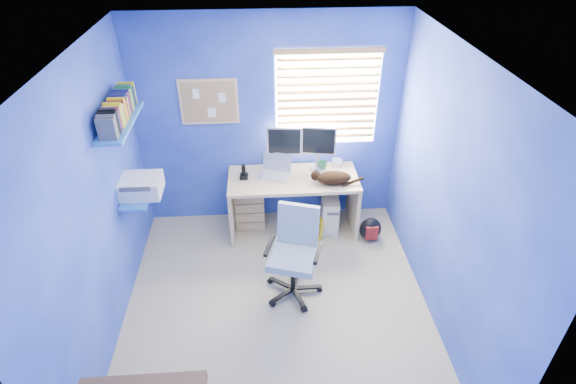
{
  "coord_description": "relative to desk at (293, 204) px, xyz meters",
  "views": [
    {
      "loc": [
        -0.11,
        -3.08,
        3.46
      ],
      "look_at": [
        0.15,
        0.65,
        0.95
      ],
      "focal_mm": 28.0,
      "sensor_mm": 36.0,
      "label": 1
    }
  ],
  "objects": [
    {
      "name": "mug",
      "position": [
        0.36,
        0.16,
        0.42
      ],
      "size": [
        0.1,
        0.09,
        0.1
      ],
      "primitive_type": "imported",
      "color": "#226744",
      "rests_on": "desk"
    },
    {
      "name": "window_blinds",
      "position": [
        0.4,
        0.31,
        1.18
      ],
      "size": [
        1.15,
        0.05,
        1.1
      ],
      "color": "white",
      "rests_on": "ground"
    },
    {
      "name": "floor",
      "position": [
        -0.25,
        -1.26,
        -0.37
      ],
      "size": [
        3.0,
        3.2,
        0.0
      ],
      "primitive_type": "cube",
      "color": "#C5B489",
      "rests_on": "ground"
    },
    {
      "name": "backpack",
      "position": [
        0.9,
        -0.26,
        -0.22
      ],
      "size": [
        0.26,
        0.2,
        0.3
      ],
      "primitive_type": "ellipsoid",
      "rotation": [
        0.0,
        0.0,
        0.03
      ],
      "color": "black",
      "rests_on": "floor"
    },
    {
      "name": "tower_pc",
      "position": [
        0.45,
        0.01,
        -0.14
      ],
      "size": [
        0.23,
        0.45,
        0.45
      ],
      "primitive_type": "cube",
      "rotation": [
        0.0,
        0.0,
        -0.08
      ],
      "color": "beige",
      "rests_on": "floor"
    },
    {
      "name": "yellow_book",
      "position": [
        0.31,
        -0.19,
        -0.25
      ],
      "size": [
        0.03,
        0.17,
        0.24
      ],
      "primitive_type": "cube",
      "color": "yellow",
      "rests_on": "floor"
    },
    {
      "name": "cd_spindle",
      "position": [
        0.55,
        0.25,
        0.41
      ],
      "size": [
        0.13,
        0.13,
        0.07
      ],
      "primitive_type": "cylinder",
      "color": "silver",
      "rests_on": "desk"
    },
    {
      "name": "monitor_left",
      "position": [
        -0.09,
        0.21,
        0.64
      ],
      "size": [
        0.41,
        0.16,
        0.54
      ],
      "primitive_type": "cube",
      "rotation": [
        0.0,
        0.0,
        -0.1
      ],
      "color": "silver",
      "rests_on": "desk"
    },
    {
      "name": "wall_left",
      "position": [
        -1.75,
        -1.26,
        0.88
      ],
      "size": [
        0.01,
        3.2,
        2.5
      ],
      "primitive_type": "cube",
      "color": "#1D339E",
      "rests_on": "ground"
    },
    {
      "name": "wall_front",
      "position": [
        -0.25,
        -2.86,
        0.88
      ],
      "size": [
        3.0,
        0.01,
        2.5
      ],
      "primitive_type": "cube",
      "color": "#1D339E",
      "rests_on": "ground"
    },
    {
      "name": "ceiling",
      "position": [
        -0.25,
        -1.26,
        2.13
      ],
      "size": [
        3.0,
        3.2,
        0.0
      ],
      "primitive_type": "cube",
      "color": "white",
      "rests_on": "wall_back"
    },
    {
      "name": "monitor_right",
      "position": [
        0.3,
        0.19,
        0.64
      ],
      "size": [
        0.41,
        0.19,
        0.54
      ],
      "primitive_type": "cube",
      "rotation": [
        0.0,
        0.0,
        -0.18
      ],
      "color": "silver",
      "rests_on": "desk"
    },
    {
      "name": "wall_right",
      "position": [
        1.25,
        -1.26,
        0.88
      ],
      "size": [
        0.01,
        3.2,
        2.5
      ],
      "primitive_type": "cube",
      "color": "#1D339E",
      "rests_on": "ground"
    },
    {
      "name": "laptop",
      "position": [
        -0.21,
        0.05,
        0.48
      ],
      "size": [
        0.39,
        0.35,
        0.22
      ],
      "primitive_type": "cube",
      "rotation": [
        0.0,
        0.0,
        -0.3
      ],
      "color": "silver",
      "rests_on": "desk"
    },
    {
      "name": "wall_shelves",
      "position": [
        -1.6,
        -0.51,
        1.06
      ],
      "size": [
        0.42,
        0.9,
        1.05
      ],
      "color": "blue",
      "rests_on": "ground"
    },
    {
      "name": "corkboard",
      "position": [
        -0.9,
        0.33,
        1.18
      ],
      "size": [
        0.64,
        0.02,
        0.52
      ],
      "color": "tan",
      "rests_on": "ground"
    },
    {
      "name": "phone",
      "position": [
        -0.56,
        0.03,
        0.45
      ],
      "size": [
        0.1,
        0.12,
        0.17
      ],
      "primitive_type": "cube",
      "rotation": [
        0.0,
        0.0,
        -0.06
      ],
      "color": "black",
      "rests_on": "desk"
    },
    {
      "name": "drawer_boxes",
      "position": [
        -0.52,
        0.12,
        -0.1
      ],
      "size": [
        0.35,
        0.28,
        0.54
      ],
      "primitive_type": "cube",
      "color": "tan",
      "rests_on": "floor"
    },
    {
      "name": "cat",
      "position": [
        0.44,
        -0.15,
        0.44
      ],
      "size": [
        0.42,
        0.28,
        0.14
      ],
      "primitive_type": "ellipsoid",
      "rotation": [
        0.0,
        0.0,
        -0.2
      ],
      "color": "black",
      "rests_on": "desk"
    },
    {
      "name": "wall_back",
      "position": [
        -0.25,
        0.34,
        0.88
      ],
      "size": [
        3.0,
        0.01,
        2.5
      ],
      "primitive_type": "cube",
      "color": "#1D339E",
      "rests_on": "ground"
    },
    {
      "name": "office_chair",
      "position": [
        -0.07,
        -1.01,
        -0.02
      ],
      "size": [
        0.69,
        0.69,
        0.95
      ],
      "color": "black",
      "rests_on": "floor"
    },
    {
      "name": "desk",
      "position": [
        0.0,
        0.0,
        0.0
      ],
      "size": [
        1.49,
        0.65,
        0.74
      ],
      "primitive_type": "cube",
      "color": "tan",
      "rests_on": "floor"
    }
  ]
}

